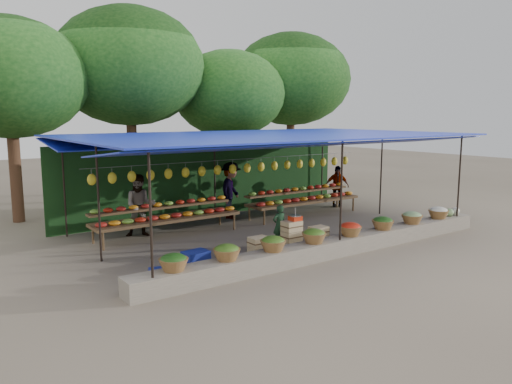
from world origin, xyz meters
TOP-DOWN VIEW (x-y plane):
  - ground at (0.00, 0.00)m, footprint 60.00×60.00m
  - stone_curb at (0.00, -2.75)m, footprint 10.60×0.55m
  - stall_canopy at (0.00, 0.07)m, footprint 10.80×6.60m
  - produce_baskets at (-0.10, -2.75)m, footprint 8.98×0.58m
  - netting_backdrop at (0.00, 3.15)m, footprint 10.60×0.06m
  - tree_row at (0.50, 6.09)m, footprint 16.51×5.50m
  - fruit_table_left at (-2.49, 1.35)m, footprint 4.21×0.95m
  - fruit_table_right at (2.51, 1.35)m, footprint 4.21×0.95m
  - crate_counter at (-0.70, -1.90)m, footprint 2.35×0.34m
  - weighing_scale at (-0.56, -1.90)m, footprint 0.30×0.30m
  - vendor_seated at (-0.57, -1.28)m, footprint 0.41×0.29m
  - customer_left at (-3.10, 1.71)m, footprint 1.04×0.93m
  - customer_mid at (0.28, 2.36)m, footprint 1.36×1.29m
  - customer_right at (4.60, 1.88)m, footprint 0.94×0.80m
  - blue_crate_front at (-4.29, -2.19)m, footprint 0.56×0.46m
  - blue_crate_back at (-3.18, -1.57)m, footprint 0.59×0.45m

SIDE VIEW (x-z plane):
  - ground at x=0.00m, z-range 0.00..0.00m
  - blue_crate_front at x=-4.29m, z-range 0.00..0.30m
  - blue_crate_back at x=-3.18m, z-range 0.00..0.34m
  - stone_curb at x=0.00m, z-range 0.00..0.40m
  - crate_counter at x=-0.70m, z-range -0.07..0.70m
  - vendor_seated at x=-0.57m, z-range 0.00..1.06m
  - produce_baskets at x=-0.10m, z-range 0.40..0.73m
  - fruit_table_left at x=-2.49m, z-range 0.14..1.07m
  - fruit_table_right at x=2.51m, z-range 0.14..1.07m
  - customer_right at x=4.60m, z-range 0.00..1.51m
  - weighing_scale at x=-0.56m, z-range 0.69..1.00m
  - customer_left at x=-3.10m, z-range 0.00..1.74m
  - customer_mid at x=0.28m, z-range 0.00..1.85m
  - netting_backdrop at x=0.00m, z-range 0.00..2.50m
  - stall_canopy at x=0.00m, z-range 1.27..4.09m
  - tree_row at x=0.50m, z-range 1.14..8.26m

